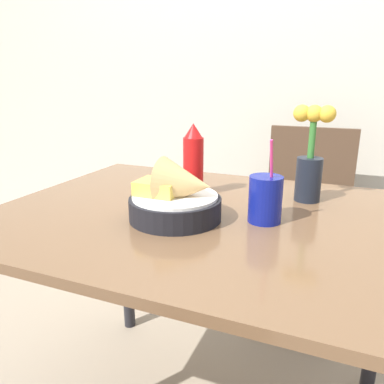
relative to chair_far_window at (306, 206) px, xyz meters
The scene contains 7 objects.
wall_window 0.88m from the chair_far_window, 118.34° to the left, with size 7.00×0.06×2.60m.
dining_table 0.90m from the chair_far_window, 102.45° to the right, with size 1.13×0.87×0.75m.
chair_far_window is the anchor object (origin of this frame).
food_basket 1.02m from the chair_far_window, 103.82° to the right, with size 0.24×0.24×0.16m.
ketchup_bottle 0.85m from the chair_far_window, 111.03° to the right, with size 0.06×0.06×0.22m.
drink_cup 0.92m from the chair_far_window, 91.60° to the right, with size 0.08×0.08×0.21m.
flower_vase 0.75m from the chair_far_window, 85.17° to the right, with size 0.12×0.07×0.28m.
Camera 1 is at (0.34, -0.90, 1.10)m, focal length 35.00 mm.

